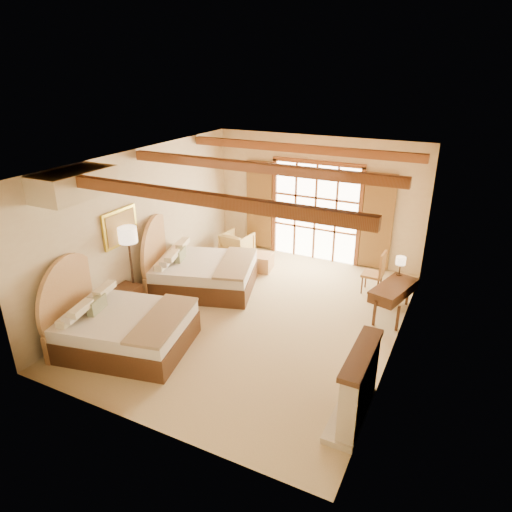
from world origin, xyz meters
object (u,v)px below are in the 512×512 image
Objects in this scene: bed_near at (118,323)px; desk at (392,299)px; armchair at (237,245)px; bed_far at (197,269)px; nightstand at (128,299)px.

desk is (4.27, 3.34, -0.08)m from bed_near.
bed_near reaches higher than armchair.
bed_far is 1.72m from nightstand.
bed_far is at bearing 97.52° from armchair.
bed_far reaches higher than armchair.
armchair is (-0.05, 2.02, -0.11)m from bed_far.
nightstand is 0.75× the size of armchair.
bed_near reaches higher than nightstand.
bed_near is at bearing -58.00° from nightstand.
nightstand is at bearing -140.31° from desk.
nightstand is at bearing 111.29° from bed_near.
bed_near is 1.90× the size of desk.
desk is at bearing 169.13° from armchair.
bed_far is 2.02m from armchair.
nightstand is (-0.69, -1.57, -0.17)m from bed_far.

